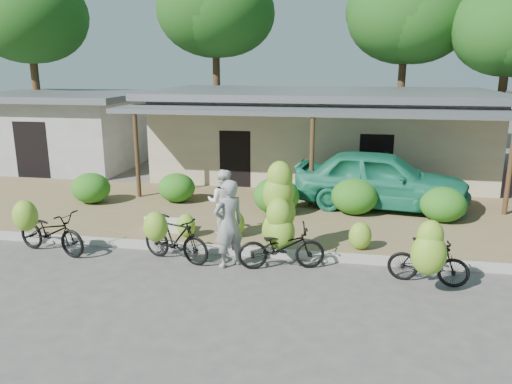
# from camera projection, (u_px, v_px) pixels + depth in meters

# --- Properties ---
(ground) EXTENTS (100.00, 100.00, 0.00)m
(ground) POSITION_uv_depth(u_px,v_px,m) (287.00, 296.00, 9.62)
(ground) COLOR #4A4845
(ground) RESTS_ON ground
(sidewalk) EXTENTS (60.00, 6.00, 0.12)m
(sidewalk) POSITION_uv_depth(u_px,v_px,m) (308.00, 217.00, 14.37)
(sidewalk) COLOR olive
(sidewalk) RESTS_ON ground
(curb) EXTENTS (60.00, 0.25, 0.15)m
(curb) POSITION_uv_depth(u_px,v_px,m) (297.00, 255.00, 11.51)
(curb) COLOR #A8A399
(curb) RESTS_ON ground
(shop_main) EXTENTS (13.00, 8.50, 3.35)m
(shop_main) POSITION_uv_depth(u_px,v_px,m) (320.00, 132.00, 19.60)
(shop_main) COLOR #BCB78E
(shop_main) RESTS_ON ground
(shop_grey) EXTENTS (7.00, 6.00, 3.15)m
(shop_grey) POSITION_uv_depth(u_px,v_px,m) (65.00, 129.00, 21.57)
(shop_grey) COLOR #AFB0AA
(shop_grey) RESTS_ON ground
(tree_back_left) EXTENTS (5.43, 5.32, 8.59)m
(tree_back_left) POSITION_uv_depth(u_px,v_px,m) (26.00, 14.00, 22.82)
(tree_back_left) COLOR #49351D
(tree_back_left) RESTS_ON ground
(tree_far_center) EXTENTS (5.76, 5.68, 9.15)m
(tree_far_center) POSITION_uv_depth(u_px,v_px,m) (212.00, 8.00, 24.20)
(tree_far_center) COLOR #49351D
(tree_far_center) RESTS_ON ground
(tree_center_right) EXTENTS (5.51, 5.41, 8.62)m
(tree_center_right) POSITION_uv_depth(u_px,v_px,m) (402.00, 15.00, 23.24)
(tree_center_right) COLOR #49351D
(tree_center_right) RESTS_ON ground
(tree_near_right) EXTENTS (4.73, 4.58, 7.48)m
(tree_near_right) POSITION_uv_depth(u_px,v_px,m) (504.00, 30.00, 20.86)
(tree_near_right) COLOR #49351D
(tree_near_right) RESTS_ON ground
(hedge_0) EXTENTS (1.21, 1.09, 0.95)m
(hedge_0) POSITION_uv_depth(u_px,v_px,m) (91.00, 188.00, 15.53)
(hedge_0) COLOR #175A14
(hedge_0) RESTS_ON sidewalk
(hedge_1) EXTENTS (1.16, 1.05, 0.91)m
(hedge_1) POSITION_uv_depth(u_px,v_px,m) (177.00, 188.00, 15.65)
(hedge_1) COLOR #175A14
(hedge_1) RESTS_ON sidewalk
(hedge_2) EXTENTS (1.35, 1.21, 1.05)m
(hedge_2) POSITION_uv_depth(u_px,v_px,m) (276.00, 196.00, 14.42)
(hedge_2) COLOR #175A14
(hedge_2) RESTS_ON sidewalk
(hedge_3) EXTENTS (1.33, 1.19, 1.04)m
(hedge_3) POSITION_uv_depth(u_px,v_px,m) (354.00, 197.00, 14.37)
(hedge_3) COLOR #175A14
(hedge_3) RESTS_ON sidewalk
(hedge_4) EXTENTS (1.24, 1.12, 0.97)m
(hedge_4) POSITION_uv_depth(u_px,v_px,m) (443.00, 205.00, 13.68)
(hedge_4) COLOR #175A14
(hedge_4) RESTS_ON sidewalk
(bike_far_left) EXTENTS (2.11, 1.47, 1.46)m
(bike_far_left) POSITION_uv_depth(u_px,v_px,m) (48.00, 230.00, 11.62)
(bike_far_left) COLOR black
(bike_far_left) RESTS_ON ground
(bike_left) EXTENTS (1.84, 1.36, 1.34)m
(bike_left) POSITION_uv_depth(u_px,v_px,m) (173.00, 237.00, 11.12)
(bike_left) COLOR black
(bike_left) RESTS_ON ground
(bike_center) EXTENTS (1.99, 1.36, 2.29)m
(bike_center) POSITION_uv_depth(u_px,v_px,m) (280.00, 226.00, 10.97)
(bike_center) COLOR black
(bike_center) RESTS_ON ground
(bike_right) EXTENTS (1.65, 1.29, 1.54)m
(bike_right) POSITION_uv_depth(u_px,v_px,m) (429.00, 257.00, 9.79)
(bike_right) COLOR black
(bike_right) RESTS_ON ground
(loose_banana_a) EXTENTS (0.48, 0.40, 0.59)m
(loose_banana_a) POSITION_uv_depth(u_px,v_px,m) (186.00, 225.00, 12.51)
(loose_banana_a) COLOR #86AD2B
(loose_banana_a) RESTS_ON sidewalk
(loose_banana_b) EXTENTS (0.55, 0.47, 0.69)m
(loose_banana_b) POSITION_uv_depth(u_px,v_px,m) (234.00, 223.00, 12.50)
(loose_banana_b) COLOR #86AD2B
(loose_banana_b) RESTS_ON sidewalk
(loose_banana_c) EXTENTS (0.53, 0.45, 0.66)m
(loose_banana_c) POSITION_uv_depth(u_px,v_px,m) (360.00, 236.00, 11.65)
(loose_banana_c) COLOR #86AD2B
(loose_banana_c) RESTS_ON sidewalk
(sack_near) EXTENTS (0.88, 0.47, 0.30)m
(sack_near) POSITION_uv_depth(u_px,v_px,m) (172.00, 225.00, 12.98)
(sack_near) COLOR silver
(sack_near) RESTS_ON sidewalk
(sack_far) EXTENTS (0.83, 0.74, 0.28)m
(sack_far) POSITION_uv_depth(u_px,v_px,m) (158.00, 223.00, 13.20)
(sack_far) COLOR silver
(sack_far) RESTS_ON sidewalk
(vendor) EXTENTS (0.85, 0.83, 1.97)m
(vendor) POSITION_uv_depth(u_px,v_px,m) (229.00, 224.00, 10.83)
(vendor) COLOR gray
(vendor) RESTS_ON ground
(bystander) EXTENTS (0.84, 0.67, 1.69)m
(bystander) POSITION_uv_depth(u_px,v_px,m) (223.00, 202.00, 12.58)
(bystander) COLOR silver
(bystander) RESTS_ON sidewalk
(teal_van) EXTENTS (5.35, 2.71, 1.75)m
(teal_van) POSITION_uv_depth(u_px,v_px,m) (380.00, 179.00, 14.96)
(teal_van) COLOR #1B7B59
(teal_van) RESTS_ON sidewalk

